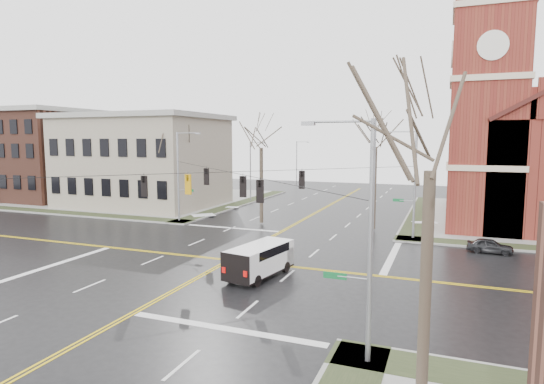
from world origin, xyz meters
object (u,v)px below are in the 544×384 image
(streetlight_north_b, at_px, (297,162))
(tree_se, at_px, (431,155))
(signal_pole_se, at_px, (366,235))
(streetlight_north_a, at_px, (251,169))
(tree_ne, at_px, (376,141))
(parked_car_a, at_px, (490,246))
(signal_pole_nw, at_px, (180,174))
(cargo_van, at_px, (262,257))
(tree_nw_far, at_px, (173,146))
(signal_pole_ne, at_px, (413,181))
(tree_nw_near, at_px, (261,143))

(streetlight_north_b, xyz_separation_m, tree_se, (24.17, -61.64, 3.50))
(signal_pole_se, relative_size, streetlight_north_a, 1.12)
(tree_ne, bearing_deg, parked_car_a, -30.08)
(signal_pole_se, bearing_deg, signal_pole_nw, 134.55)
(signal_pole_se, xyz_separation_m, tree_ne, (-3.56, 25.79, 3.29))
(tree_se, bearing_deg, streetlight_north_a, 120.14)
(cargo_van, height_order, parked_car_a, cargo_van)
(signal_pole_se, relative_size, streetlight_north_b, 1.12)
(streetlight_north_b, bearing_deg, parked_car_a, -54.60)
(signal_pole_se, relative_size, parked_car_a, 2.82)
(tree_nw_far, bearing_deg, streetlight_north_a, 77.98)
(signal_pole_se, xyz_separation_m, tree_se, (2.20, -2.14, 3.02))
(signal_pole_se, bearing_deg, signal_pole_ne, 90.00)
(signal_pole_ne, distance_m, streetlight_north_b, 42.61)
(tree_ne, bearing_deg, signal_pole_ne, -38.12)
(streetlight_north_a, bearing_deg, tree_nw_near, -62.77)
(signal_pole_se, bearing_deg, tree_se, -44.25)
(signal_pole_se, xyz_separation_m, streetlight_north_a, (-21.97, 39.50, -0.48))
(parked_car_a, distance_m, tree_nw_near, 22.17)
(signal_pole_ne, relative_size, tree_ne, 0.79)
(tree_nw_near, distance_m, tree_ne, 10.96)
(signal_pole_ne, relative_size, streetlight_north_a, 1.12)
(tree_nw_far, xyz_separation_m, tree_se, (27.15, -27.66, 0.30))
(signal_pole_nw, xyz_separation_m, signal_pole_se, (22.64, -23.00, 0.00))
(tree_nw_far, height_order, tree_se, tree_se)
(tree_ne, bearing_deg, streetlight_north_b, 118.65)
(signal_pole_nw, bearing_deg, tree_nw_near, 13.38)
(signal_pole_nw, bearing_deg, signal_pole_ne, 0.00)
(signal_pole_se, relative_size, cargo_van, 1.65)
(streetlight_north_a, bearing_deg, signal_pole_nw, -92.32)
(streetlight_north_b, bearing_deg, signal_pole_nw, -91.05)
(tree_nw_far, xyz_separation_m, tree_nw_near, (10.47, -0.57, 0.43))
(streetlight_north_b, height_order, cargo_van, streetlight_north_b)
(cargo_van, xyz_separation_m, tree_nw_far, (-17.14, 16.63, 6.50))
(cargo_van, distance_m, tree_se, 16.38)
(signal_pole_se, bearing_deg, parked_car_a, 73.97)
(signal_pole_nw, xyz_separation_m, tree_nw_far, (-2.31, 2.52, 2.72))
(parked_car_a, relative_size, tree_nw_far, 0.30)
(streetlight_north_a, height_order, tree_nw_near, tree_nw_near)
(tree_nw_near, bearing_deg, tree_nw_far, 176.86)
(tree_ne, bearing_deg, signal_pole_nw, -171.68)
(tree_nw_near, xyz_separation_m, tree_ne, (10.92, 0.85, 0.15))
(streetlight_north_b, relative_size, tree_nw_near, 0.72)
(tree_nw_far, bearing_deg, signal_pole_nw, -47.45)
(streetlight_north_a, distance_m, tree_se, 48.28)
(tree_nw_far, bearing_deg, streetlight_north_b, 84.99)
(streetlight_north_b, distance_m, tree_se, 66.31)
(streetlight_north_a, bearing_deg, signal_pole_se, -60.91)
(streetlight_north_b, relative_size, tree_nw_far, 0.76)
(signal_pole_ne, xyz_separation_m, streetlight_north_b, (-21.97, 36.50, -0.48))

